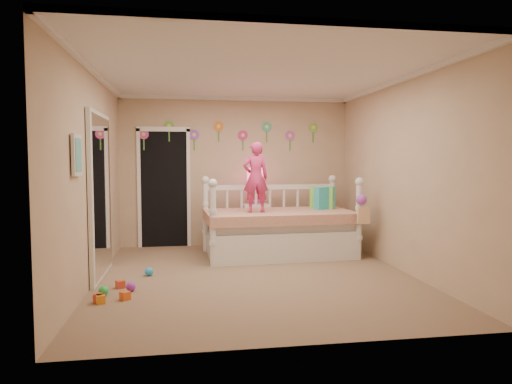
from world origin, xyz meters
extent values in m
cube|color=#7F684C|center=(0.00, 0.00, 0.00)|extent=(4.00, 4.50, 0.01)
cube|color=white|center=(0.00, 0.00, 2.60)|extent=(4.00, 4.50, 0.01)
cube|color=tan|center=(0.00, 2.25, 1.30)|extent=(4.00, 0.01, 2.60)
cube|color=tan|center=(-2.00, 0.00, 1.30)|extent=(0.01, 4.50, 2.60)
cube|color=tan|center=(2.00, 0.00, 1.30)|extent=(0.01, 4.50, 2.60)
cube|color=#29B6CF|center=(1.35, 1.37, 0.88)|extent=(0.38, 0.27, 0.36)
cube|color=#8EE345|center=(1.33, 1.46, 0.88)|extent=(0.40, 0.30, 0.35)
imported|color=#DC3270|center=(0.17, 1.08, 1.24)|extent=(0.41, 0.28, 1.07)
cube|color=white|center=(0.30, 1.95, 0.38)|extent=(0.49, 0.39, 0.75)
sphere|color=#FA21A1|center=(0.30, 1.95, 0.83)|extent=(0.17, 0.17, 0.17)
cylinder|color=#FA21A1|center=(0.30, 1.95, 1.01)|extent=(0.03, 0.03, 0.35)
cylinder|color=#F14878|center=(0.30, 1.95, 1.24)|extent=(0.28, 0.28, 0.26)
cube|color=black|center=(-1.25, 2.23, 1.03)|extent=(0.90, 0.04, 2.07)
cube|color=white|center=(-1.96, 0.30, 1.05)|extent=(0.07, 1.30, 2.10)
cube|color=white|center=(-1.97, -0.90, 1.55)|extent=(0.05, 0.34, 0.42)
camera|label=1|loc=(-0.89, -5.72, 1.50)|focal=31.86mm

